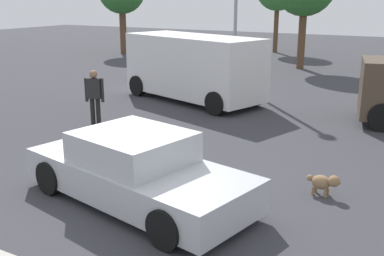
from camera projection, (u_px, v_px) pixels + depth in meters
name	position (u px, v px, depth m)	size (l,w,h in m)	color
ground_plane	(134.00, 200.00, 8.55)	(80.00, 80.00, 0.00)	#38383D
sedan_foreground	(137.00, 171.00, 8.35)	(4.72, 2.68, 1.30)	#B7BABF
dog	(324.00, 182.00, 8.68)	(0.64, 0.30, 0.44)	olive
van_white	(193.00, 66.00, 16.38)	(5.63, 3.51, 2.29)	white
pedestrian	(94.00, 93.00, 13.19)	(0.54, 0.36, 1.62)	black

